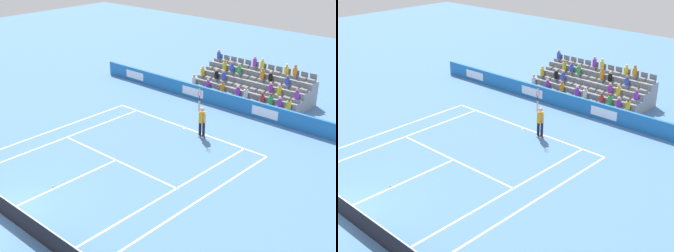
% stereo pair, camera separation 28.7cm
% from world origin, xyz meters
% --- Properties ---
extents(ground_plane, '(80.00, 80.00, 0.00)m').
position_xyz_m(ground_plane, '(0.00, 0.00, 0.00)').
color(ground_plane, '#4C7AB2').
extents(line_baseline, '(10.97, 0.10, 0.01)m').
position_xyz_m(line_baseline, '(0.00, -11.89, 0.00)').
color(line_baseline, white).
rests_on(line_baseline, ground).
extents(line_service, '(8.23, 0.10, 0.01)m').
position_xyz_m(line_service, '(0.00, -6.40, 0.00)').
color(line_service, white).
rests_on(line_service, ground).
extents(line_centre_service, '(0.10, 6.40, 0.01)m').
position_xyz_m(line_centre_service, '(0.00, -3.20, 0.00)').
color(line_centre_service, white).
rests_on(line_centre_service, ground).
extents(line_singles_sideline_left, '(0.10, 11.89, 0.01)m').
position_xyz_m(line_singles_sideline_left, '(4.12, -5.95, 0.00)').
color(line_singles_sideline_left, white).
rests_on(line_singles_sideline_left, ground).
extents(line_singles_sideline_right, '(0.10, 11.89, 0.01)m').
position_xyz_m(line_singles_sideline_right, '(-4.12, -5.95, 0.00)').
color(line_singles_sideline_right, white).
rests_on(line_singles_sideline_right, ground).
extents(line_doubles_sideline_left, '(0.10, 11.89, 0.01)m').
position_xyz_m(line_doubles_sideline_left, '(5.49, -5.95, 0.00)').
color(line_doubles_sideline_left, white).
rests_on(line_doubles_sideline_left, ground).
extents(line_doubles_sideline_right, '(0.10, 11.89, 0.01)m').
position_xyz_m(line_doubles_sideline_right, '(-5.49, -5.95, 0.00)').
color(line_doubles_sideline_right, white).
rests_on(line_doubles_sideline_right, ground).
extents(line_centre_mark, '(0.10, 0.20, 0.01)m').
position_xyz_m(line_centre_mark, '(0.00, -11.79, 0.00)').
color(line_centre_mark, white).
rests_on(line_centre_mark, ground).
extents(sponsor_barrier, '(22.63, 0.22, 1.03)m').
position_xyz_m(sponsor_barrier, '(0.00, -16.08, 0.51)').
color(sponsor_barrier, '#1E66AD').
rests_on(sponsor_barrier, ground).
extents(tennis_player, '(0.53, 0.37, 2.85)m').
position_xyz_m(tennis_player, '(-1.48, -11.53, 0.99)').
color(tennis_player, black).
rests_on(tennis_player, ground).
extents(stadium_stand, '(8.06, 3.80, 2.60)m').
position_xyz_m(stadium_stand, '(-0.00, -19.00, 0.70)').
color(stadium_stand, gray).
rests_on(stadium_stand, ground).
extents(loose_tennis_ball, '(0.07, 0.07, 0.07)m').
position_xyz_m(loose_tennis_ball, '(0.15, -2.70, 0.03)').
color(loose_tennis_ball, '#D1E533').
rests_on(loose_tennis_ball, ground).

